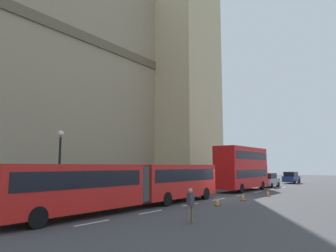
{
  "coord_description": "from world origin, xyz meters",
  "views": [
    {
      "loc": [
        -25.0,
        -12.5,
        2.81
      ],
      "look_at": [
        -0.74,
        5.02,
        6.58
      ],
      "focal_mm": 33.89,
      "sensor_mm": 36.0,
      "label": 1
    }
  ],
  "objects_px": {
    "double_decker_bus": "(242,167)",
    "sedan_lead": "(268,180)",
    "traffic_cone_east": "(268,193)",
    "street_lamp": "(60,162)",
    "traffic_cone_west": "(217,202)",
    "traffic_cone_middle": "(243,197)",
    "sedan_trailing": "(291,178)",
    "articulated_bus": "(133,182)",
    "pedestrian_near_cones": "(191,204)"
  },
  "relations": [
    {
      "from": "traffic_cone_middle",
      "to": "traffic_cone_west",
      "type": "bearing_deg",
      "value": 177.28
    },
    {
      "from": "articulated_bus",
      "to": "traffic_cone_west",
      "type": "xyz_separation_m",
      "value": [
        4.61,
        -3.89,
        -1.46
      ]
    },
    {
      "from": "sedan_lead",
      "to": "traffic_cone_east",
      "type": "bearing_deg",
      "value": -161.92
    },
    {
      "from": "double_decker_bus",
      "to": "street_lamp",
      "type": "relative_size",
      "value": 1.86
    },
    {
      "from": "double_decker_bus",
      "to": "sedan_lead",
      "type": "bearing_deg",
      "value": -2.0
    },
    {
      "from": "articulated_bus",
      "to": "street_lamp",
      "type": "height_order",
      "value": "street_lamp"
    },
    {
      "from": "articulated_bus",
      "to": "double_decker_bus",
      "type": "bearing_deg",
      "value": 0.0
    },
    {
      "from": "double_decker_bus",
      "to": "sedan_trailing",
      "type": "height_order",
      "value": "double_decker_bus"
    },
    {
      "from": "traffic_cone_middle",
      "to": "traffic_cone_east",
      "type": "xyz_separation_m",
      "value": [
        4.93,
        -0.39,
        0.0
      ]
    },
    {
      "from": "traffic_cone_east",
      "to": "street_lamp",
      "type": "distance_m",
      "value": 18.8
    },
    {
      "from": "pedestrian_near_cones",
      "to": "traffic_cone_middle",
      "type": "bearing_deg",
      "value": 9.53
    },
    {
      "from": "traffic_cone_middle",
      "to": "street_lamp",
      "type": "distance_m",
      "value": 14.5
    },
    {
      "from": "traffic_cone_west",
      "to": "traffic_cone_east",
      "type": "xyz_separation_m",
      "value": [
        9.07,
        -0.59,
        0.0
      ]
    },
    {
      "from": "sedan_lead",
      "to": "street_lamp",
      "type": "relative_size",
      "value": 0.83
    },
    {
      "from": "traffic_cone_middle",
      "to": "street_lamp",
      "type": "bearing_deg",
      "value": 142.86
    },
    {
      "from": "traffic_cone_west",
      "to": "pedestrian_near_cones",
      "type": "height_order",
      "value": "pedestrian_near_cones"
    },
    {
      "from": "traffic_cone_middle",
      "to": "street_lamp",
      "type": "relative_size",
      "value": 0.11
    },
    {
      "from": "sedan_lead",
      "to": "street_lamp",
      "type": "bearing_deg",
      "value": 170.67
    },
    {
      "from": "sedan_lead",
      "to": "street_lamp",
      "type": "xyz_separation_m",
      "value": [
        -29.13,
        4.78,
        2.14
      ]
    },
    {
      "from": "street_lamp",
      "to": "sedan_trailing",
      "type": "bearing_deg",
      "value": -6.65
    },
    {
      "from": "pedestrian_near_cones",
      "to": "articulated_bus",
      "type": "bearing_deg",
      "value": 68.75
    },
    {
      "from": "articulated_bus",
      "to": "sedan_lead",
      "type": "height_order",
      "value": "articulated_bus"
    },
    {
      "from": "sedan_trailing",
      "to": "traffic_cone_middle",
      "type": "relative_size",
      "value": 7.59
    },
    {
      "from": "pedestrian_near_cones",
      "to": "traffic_cone_west",
      "type": "bearing_deg",
      "value": 16.53
    },
    {
      "from": "sedan_trailing",
      "to": "sedan_lead",
      "type": "bearing_deg",
      "value": -179.74
    },
    {
      "from": "articulated_bus",
      "to": "traffic_cone_east",
      "type": "xyz_separation_m",
      "value": [
        13.68,
        -4.48,
        -1.46
      ]
    },
    {
      "from": "sedan_trailing",
      "to": "traffic_cone_east",
      "type": "bearing_deg",
      "value": -170.09
    },
    {
      "from": "street_lamp",
      "to": "traffic_cone_middle",
      "type": "bearing_deg",
      "value": -37.14
    },
    {
      "from": "sedan_lead",
      "to": "traffic_cone_east",
      "type": "xyz_separation_m",
      "value": [
        -12.85,
        -4.2,
        -0.63
      ]
    },
    {
      "from": "articulated_bus",
      "to": "traffic_cone_middle",
      "type": "height_order",
      "value": "articulated_bus"
    },
    {
      "from": "sedan_lead",
      "to": "double_decker_bus",
      "type": "bearing_deg",
      "value": 178.0
    },
    {
      "from": "traffic_cone_east",
      "to": "street_lamp",
      "type": "height_order",
      "value": "street_lamp"
    },
    {
      "from": "sedan_lead",
      "to": "traffic_cone_east",
      "type": "relative_size",
      "value": 7.59
    },
    {
      "from": "sedan_trailing",
      "to": "pedestrian_near_cones",
      "type": "xyz_separation_m",
      "value": [
        -40.32,
        -5.72,
        -0.0
      ]
    },
    {
      "from": "traffic_cone_west",
      "to": "traffic_cone_middle",
      "type": "bearing_deg",
      "value": -2.72
    },
    {
      "from": "pedestrian_near_cones",
      "to": "sedan_lead",
      "type": "bearing_deg",
      "value": 11.11
    },
    {
      "from": "sedan_trailing",
      "to": "street_lamp",
      "type": "xyz_separation_m",
      "value": [
        -40.61,
        4.73,
        2.14
      ]
    },
    {
      "from": "double_decker_bus",
      "to": "sedan_trailing",
      "type": "xyz_separation_m",
      "value": [
        19.48,
        -0.23,
        -1.8
      ]
    },
    {
      "from": "traffic_cone_west",
      "to": "traffic_cone_east",
      "type": "height_order",
      "value": "same"
    },
    {
      "from": "traffic_cone_east",
      "to": "articulated_bus",
      "type": "bearing_deg",
      "value": 161.89
    },
    {
      "from": "articulated_bus",
      "to": "pedestrian_near_cones",
      "type": "bearing_deg",
      "value": -111.25
    },
    {
      "from": "double_decker_bus",
      "to": "traffic_cone_middle",
      "type": "bearing_deg",
      "value": -157.33
    },
    {
      "from": "articulated_bus",
      "to": "double_decker_bus",
      "type": "distance_m",
      "value": 18.55
    },
    {
      "from": "sedan_trailing",
      "to": "traffic_cone_west",
      "type": "height_order",
      "value": "sedan_trailing"
    },
    {
      "from": "sedan_lead",
      "to": "traffic_cone_middle",
      "type": "distance_m",
      "value": 18.2
    },
    {
      "from": "double_decker_bus",
      "to": "sedan_lead",
      "type": "height_order",
      "value": "double_decker_bus"
    },
    {
      "from": "sedan_trailing",
      "to": "traffic_cone_west",
      "type": "distance_m",
      "value": 33.61
    },
    {
      "from": "sedan_lead",
      "to": "traffic_cone_middle",
      "type": "bearing_deg",
      "value": -167.92
    },
    {
      "from": "double_decker_bus",
      "to": "sedan_lead",
      "type": "xyz_separation_m",
      "value": [
        8.01,
        -0.28,
        -1.8
      ]
    },
    {
      "from": "traffic_cone_east",
      "to": "street_lamp",
      "type": "bearing_deg",
      "value": 151.11
    }
  ]
}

